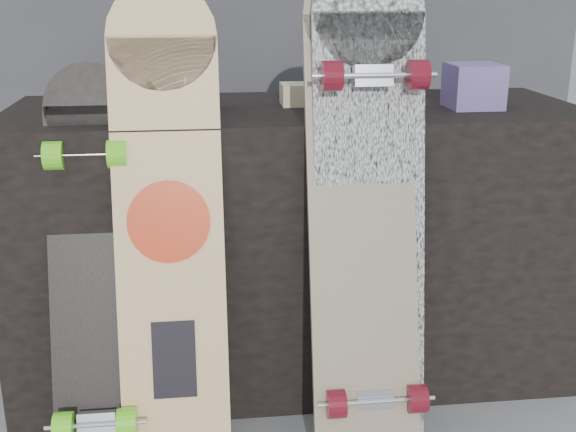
{
  "coord_description": "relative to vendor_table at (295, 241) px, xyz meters",
  "views": [
    {
      "loc": [
        -0.26,
        -1.5,
        1.13
      ],
      "look_at": [
        -0.06,
        0.2,
        0.58
      ],
      "focal_mm": 45.0,
      "sensor_mm": 36.0,
      "label": 1
    }
  ],
  "objects": [
    {
      "name": "vendor_table",
      "position": [
        0.0,
        0.0,
        0.0
      ],
      "size": [
        1.6,
        0.6,
        0.8
      ],
      "primitive_type": "cube",
      "color": "black",
      "rests_on": "ground"
    },
    {
      "name": "merch_box_purple",
      "position": [
        -0.31,
        -0.01,
        0.45
      ],
      "size": [
        0.18,
        0.12,
        0.1
      ],
      "primitive_type": "cube",
      "color": "#433B7A",
      "rests_on": "vendor_table"
    },
    {
      "name": "merch_box_small",
      "position": [
        0.48,
        -0.08,
        0.46
      ],
      "size": [
        0.14,
        0.14,
        0.12
      ],
      "primitive_type": "cube",
      "color": "#433B7A",
      "rests_on": "vendor_table"
    },
    {
      "name": "merch_box_flat",
      "position": [
        0.07,
        0.03,
        0.43
      ],
      "size": [
        0.22,
        0.1,
        0.06
      ],
      "primitive_type": "cube",
      "color": "#D1B78C",
      "rests_on": "vendor_table"
    },
    {
      "name": "longboard_geisha",
      "position": [
        -0.35,
        -0.34,
        0.2
      ],
      "size": [
        0.26,
        0.3,
        1.14
      ],
      "rotation": [
        -0.24,
        0.0,
        0.0
      ],
      "color": "#CBBB89",
      "rests_on": "ground"
    },
    {
      "name": "longboard_celtic",
      "position": [
        0.11,
        -0.36,
        0.23
      ],
      "size": [
        0.26,
        0.34,
        1.19
      ],
      "rotation": [
        -0.27,
        0.0,
        0.0
      ],
      "color": "beige",
      "rests_on": "ground"
    },
    {
      "name": "longboard_cascadia",
      "position": [
        0.13,
        -0.37,
        0.23
      ],
      "size": [
        0.27,
        0.3,
        1.2
      ],
      "rotation": [
        -0.18,
        0.0,
        0.0
      ],
      "color": "white",
      "rests_on": "ground"
    },
    {
      "name": "skateboard_dark",
      "position": [
        -0.54,
        -0.32,
        0.09
      ],
      "size": [
        0.22,
        0.37,
        0.95
      ],
      "rotation": [
        -0.31,
        0.0,
        0.0
      ],
      "color": "black",
      "rests_on": "ground"
    }
  ]
}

